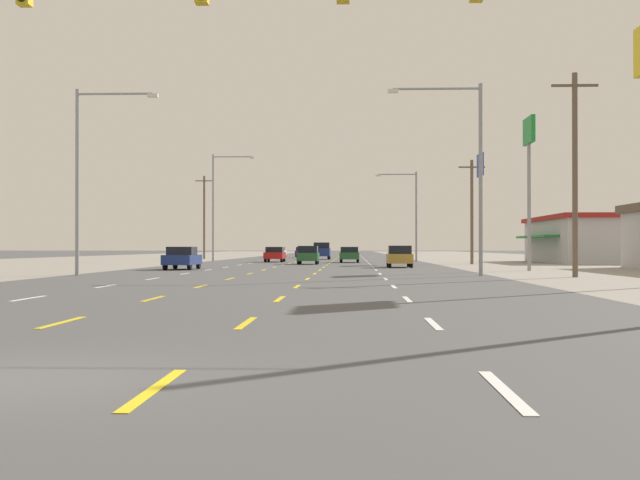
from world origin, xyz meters
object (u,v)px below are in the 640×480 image
Objects in this scene: pole_sign_right_row_1 at (529,151)px; sedan_far_left_distant_a at (279,252)px; streetlight_right_row_0 at (470,163)px; suv_center_turn_farther at (322,251)px; sedan_far_left_nearest at (182,258)px; pole_sign_right_row_2 at (480,177)px; sedan_inner_left_far at (275,254)px; sedan_inner_left_farthest at (302,252)px; streetlight_left_row_0 at (86,167)px; streetlight_left_row_1 at (217,200)px; hatchback_center_turn_mid at (308,255)px; streetlight_right_row_1 at (412,209)px; hatchback_far_right_near at (399,256)px; sedan_inner_right_midfar at (349,254)px.

sedan_far_left_distant_a is at bearing 106.10° from pole_sign_right_row_1.
suv_center_turn_farther is at bearing 99.16° from streetlight_right_row_0.
sedan_far_left_nearest is 31.44m from pole_sign_right_row_2.
sedan_far_left_nearest is 0.47× the size of pole_sign_right_row_2.
pole_sign_right_row_1 is 23.73m from pole_sign_right_row_2.
sedan_inner_left_far is 36.13m from pole_sign_right_row_1.
sedan_far_left_distant_a is (-3.52, 2.91, 0.00)m from sedan_inner_left_farthest.
streetlight_left_row_0 is 42.77m from streetlight_left_row_1.
sedan_far_left_nearest is 1.15× the size of hatchback_center_turn_mid.
suv_center_turn_farther is at bearing 89.76° from hatchback_center_turn_mid.
sedan_far_left_distant_a is 0.50× the size of streetlight_right_row_1.
streetlight_left_row_1 reaches higher than hatchback_far_right_near.
streetlight_right_row_0 is 1.07× the size of streetlight_right_row_1.
streetlight_right_row_1 reaches higher than hatchback_center_turn_mid.
sedan_inner_left_farthest is at bearing 80.40° from streetlight_left_row_1.
suv_center_turn_farther is at bearing 120.33° from pole_sign_right_row_2.
pole_sign_right_row_2 is 33.56m from streetlight_right_row_0.
streetlight_left_row_0 is (-13.23, -37.38, 4.74)m from sedan_inner_right_midfar.
pole_sign_right_row_1 is (10.92, -28.04, 6.46)m from sedan_inner_right_midfar.
streetlight_left_row_0 is 19.35m from streetlight_right_row_0.
sedan_far_left_nearest is at bearing -156.30° from hatchback_far_right_near.
pole_sign_right_row_2 reaches higher than sedan_far_left_nearest.
streetlight_right_row_1 is (13.38, 2.83, 4.46)m from sedan_inner_left_far.
hatchback_far_right_near is at bearing 23.70° from sedan_far_left_nearest.
sedan_far_left_distant_a is (-3.22, 43.37, 0.00)m from sedan_inner_left_far.
hatchback_far_right_near and hatchback_center_turn_mid have the same top height.
suv_center_turn_farther is (3.90, 18.45, 0.27)m from sedan_inner_left_far.
sedan_inner_left_farthest is at bearing 109.17° from streetlight_right_row_1.
hatchback_center_turn_mid is (7.24, 17.04, 0.03)m from sedan_far_left_nearest.
suv_center_turn_farther is 22.31m from sedan_inner_left_farthest.
streetlight_right_row_1 is at bearing 55.32° from hatchback_center_turn_mid.
sedan_inner_left_farthest is (3.76, 68.55, 0.00)m from sedan_far_left_nearest.
suv_center_turn_farther is 59.38m from streetlight_left_row_0.
streetlight_left_row_0 reaches higher than suv_center_turn_farther.
sedan_far_left_nearest is 21.10m from streetlight_right_row_0.
sedan_inner_left_farthest is at bearing 111.26° from pole_sign_right_row_2.
sedan_inner_left_far is at bearing 120.65° from pole_sign_right_row_1.
sedan_inner_right_midfar is at bearing 67.35° from sedan_far_left_nearest.
hatchback_far_right_near is at bearing -77.88° from sedan_far_left_distant_a.
hatchback_center_turn_mid is at bearing -164.34° from pole_sign_right_row_2.
pole_sign_right_row_1 is 25.96m from streetlight_left_row_0.
sedan_far_left_nearest is 35.49m from streetlight_right_row_1.
sedan_far_left_distant_a is at bearing 101.22° from streetlight_right_row_0.
streetlight_right_row_1 is (-5.33, 9.70, -2.34)m from pole_sign_right_row_2.
hatchback_far_right_near is 0.41× the size of streetlight_right_row_0.
sedan_inner_right_midfar is at bearing -22.06° from streetlight_left_row_1.
pole_sign_right_row_1 is 1.04× the size of streetlight_right_row_1.
streetlight_left_row_1 is (-24.19, 33.41, -1.04)m from pole_sign_right_row_1.
streetlight_left_row_1 is (-16.86, 24.67, 5.39)m from hatchback_far_right_near.
hatchback_center_turn_mid is (-7.02, 10.78, 0.00)m from hatchback_far_right_near.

